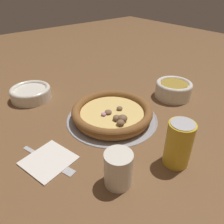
{
  "coord_description": "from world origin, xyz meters",
  "views": [
    {
      "loc": [
        0.48,
        -0.39,
        0.42
      ],
      "look_at": [
        0.0,
        0.0,
        0.03
      ],
      "focal_mm": 35.0,
      "sensor_mm": 36.0,
      "label": 1
    }
  ],
  "objects_px": {
    "fork": "(50,161)",
    "beverage_can": "(178,144)",
    "napkin": "(48,160)",
    "pizza": "(112,112)",
    "pizza_tray": "(112,118)",
    "drinking_cup": "(118,169)",
    "bowl_far": "(31,93)",
    "bowl_near": "(173,89)"
  },
  "relations": [
    {
      "from": "bowl_far",
      "to": "fork",
      "type": "height_order",
      "value": "bowl_far"
    },
    {
      "from": "bowl_near",
      "to": "bowl_far",
      "type": "distance_m",
      "value": 0.56
    },
    {
      "from": "pizza_tray",
      "to": "pizza",
      "type": "xyz_separation_m",
      "value": [
        0.0,
        -0.0,
        0.02
      ]
    },
    {
      "from": "napkin",
      "to": "fork",
      "type": "bearing_deg",
      "value": 23.43
    },
    {
      "from": "pizza_tray",
      "to": "napkin",
      "type": "height_order",
      "value": "napkin"
    },
    {
      "from": "bowl_far",
      "to": "fork",
      "type": "relative_size",
      "value": 0.86
    },
    {
      "from": "pizza",
      "to": "beverage_can",
      "type": "height_order",
      "value": "beverage_can"
    },
    {
      "from": "pizza_tray",
      "to": "beverage_can",
      "type": "xyz_separation_m",
      "value": [
        0.26,
        -0.0,
        0.06
      ]
    },
    {
      "from": "bowl_far",
      "to": "drinking_cup",
      "type": "height_order",
      "value": "drinking_cup"
    },
    {
      "from": "pizza",
      "to": "beverage_can",
      "type": "xyz_separation_m",
      "value": [
        0.26,
        -0.0,
        0.04
      ]
    },
    {
      "from": "pizza",
      "to": "beverage_can",
      "type": "distance_m",
      "value": 0.26
    },
    {
      "from": "pizza_tray",
      "to": "bowl_far",
      "type": "height_order",
      "value": "bowl_far"
    },
    {
      "from": "bowl_near",
      "to": "bowl_far",
      "type": "xyz_separation_m",
      "value": [
        -0.34,
        -0.44,
        -0.01
      ]
    },
    {
      "from": "pizza",
      "to": "drinking_cup",
      "type": "relative_size",
      "value": 3.06
    },
    {
      "from": "beverage_can",
      "to": "bowl_far",
      "type": "bearing_deg",
      "value": -165.05
    },
    {
      "from": "napkin",
      "to": "beverage_can",
      "type": "xyz_separation_m",
      "value": [
        0.21,
        0.25,
        0.06
      ]
    },
    {
      "from": "pizza",
      "to": "napkin",
      "type": "height_order",
      "value": "pizza"
    },
    {
      "from": "bowl_near",
      "to": "napkin",
      "type": "bearing_deg",
      "value": -88.19
    },
    {
      "from": "napkin",
      "to": "beverage_can",
      "type": "bearing_deg",
      "value": 49.98
    },
    {
      "from": "bowl_far",
      "to": "napkin",
      "type": "height_order",
      "value": "bowl_far"
    },
    {
      "from": "pizza",
      "to": "bowl_near",
      "type": "relative_size",
      "value": 1.93
    },
    {
      "from": "pizza",
      "to": "drinking_cup",
      "type": "distance_m",
      "value": 0.27
    },
    {
      "from": "fork",
      "to": "pizza_tray",
      "type": "bearing_deg",
      "value": 84.11
    },
    {
      "from": "bowl_near",
      "to": "bowl_far",
      "type": "bearing_deg",
      "value": -127.78
    },
    {
      "from": "pizza_tray",
      "to": "fork",
      "type": "height_order",
      "value": "pizza_tray"
    },
    {
      "from": "pizza",
      "to": "drinking_cup",
      "type": "xyz_separation_m",
      "value": [
        0.22,
        -0.16,
        0.02
      ]
    },
    {
      "from": "pizza_tray",
      "to": "bowl_far",
      "type": "relative_size",
      "value": 2.02
    },
    {
      "from": "bowl_near",
      "to": "napkin",
      "type": "height_order",
      "value": "bowl_near"
    },
    {
      "from": "bowl_near",
      "to": "fork",
      "type": "xyz_separation_m",
      "value": [
        0.02,
        -0.54,
        -0.03
      ]
    },
    {
      "from": "pizza",
      "to": "pizza_tray",
      "type": "bearing_deg",
      "value": 164.2
    },
    {
      "from": "napkin",
      "to": "fork",
      "type": "relative_size",
      "value": 0.79
    },
    {
      "from": "bowl_far",
      "to": "fork",
      "type": "xyz_separation_m",
      "value": [
        0.36,
        -0.1,
        -0.02
      ]
    },
    {
      "from": "pizza_tray",
      "to": "drinking_cup",
      "type": "relative_size",
      "value": 3.48
    },
    {
      "from": "drinking_cup",
      "to": "fork",
      "type": "distance_m",
      "value": 0.19
    },
    {
      "from": "bowl_far",
      "to": "napkin",
      "type": "distance_m",
      "value": 0.37
    },
    {
      "from": "napkin",
      "to": "beverage_can",
      "type": "relative_size",
      "value": 1.13
    },
    {
      "from": "pizza",
      "to": "bowl_far",
      "type": "bearing_deg",
      "value": -153.57
    },
    {
      "from": "pizza_tray",
      "to": "fork",
      "type": "relative_size",
      "value": 1.73
    },
    {
      "from": "bowl_far",
      "to": "pizza_tray",
      "type": "bearing_deg",
      "value": 26.51
    },
    {
      "from": "fork",
      "to": "beverage_can",
      "type": "bearing_deg",
      "value": 32.55
    },
    {
      "from": "pizza_tray",
      "to": "fork",
      "type": "bearing_deg",
      "value": -77.99
    },
    {
      "from": "pizza",
      "to": "fork",
      "type": "height_order",
      "value": "pizza"
    }
  ]
}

